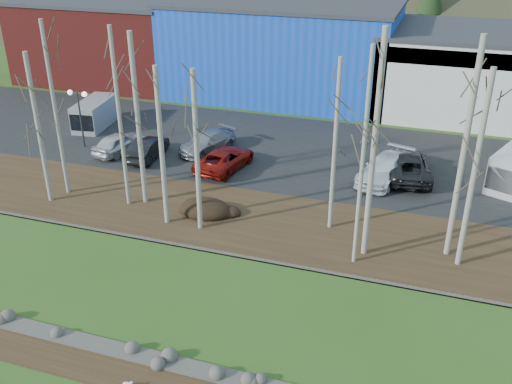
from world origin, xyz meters
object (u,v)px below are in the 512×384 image
(car_1, at_px, (148,148))
(car_2, at_px, (225,159))
(car_0, at_px, (119,143))
(van_grey, at_px, (94,114))
(car_5, at_px, (385,169))
(car_3, at_px, (207,142))
(car_4, at_px, (408,165))
(street_lamp, at_px, (78,103))

(car_1, relative_size, car_2, 0.86)
(car_0, distance_m, van_grey, 6.16)
(car_5, bearing_deg, car_0, -159.72)
(car_3, relative_size, van_grey, 0.95)
(car_4, relative_size, car_5, 1.07)
(car_0, xyz_separation_m, car_4, (19.47, 2.21, 0.08))
(car_2, height_order, car_4, car_4)
(car_1, xyz_separation_m, van_grey, (-6.99, 4.35, 0.32))
(car_4, relative_size, van_grey, 1.16)
(car_3, bearing_deg, van_grey, -169.15)
(street_lamp, bearing_deg, car_1, -1.07)
(car_0, height_order, car_4, car_4)
(car_4, height_order, van_grey, van_grey)
(street_lamp, bearing_deg, car_5, 6.58)
(car_3, xyz_separation_m, car_4, (13.76, 0.03, 0.12))
(car_1, height_order, van_grey, van_grey)
(street_lamp, height_order, car_4, street_lamp)
(car_3, bearing_deg, car_1, -122.40)
(car_2, bearing_deg, car_4, -158.86)
(car_1, relative_size, car_4, 0.76)
(car_2, xyz_separation_m, car_5, (10.17, 1.53, 0.08))
(car_2, bearing_deg, car_1, 8.80)
(street_lamp, distance_m, car_0, 3.95)
(car_3, height_order, car_5, car_5)
(car_4, distance_m, car_5, 1.61)
(car_5, height_order, van_grey, van_grey)
(car_2, distance_m, car_3, 3.38)
(car_3, bearing_deg, car_5, 16.87)
(car_2, bearing_deg, car_0, 6.69)
(street_lamp, relative_size, car_0, 0.98)
(car_2, bearing_deg, van_grey, -10.21)
(car_1, xyz_separation_m, car_5, (15.83, 1.53, 0.07))
(van_grey, bearing_deg, car_0, -49.24)
(car_0, bearing_deg, van_grey, -28.28)
(car_2, bearing_deg, car_3, -38.18)
(car_1, bearing_deg, car_5, -179.14)
(car_3, bearing_deg, car_2, -25.80)
(car_2, bearing_deg, car_5, -162.65)
(car_0, relative_size, car_5, 0.78)
(car_0, xyz_separation_m, car_3, (5.71, 2.17, -0.04))
(car_4, bearing_deg, van_grey, -14.47)
(car_3, relative_size, car_4, 0.82)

